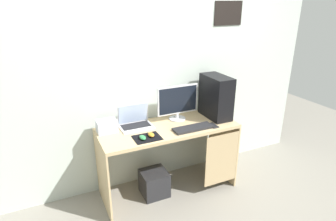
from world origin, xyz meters
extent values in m
plane|color=gray|center=(0.00, 0.00, 0.00)|extent=(8.00, 8.00, 0.00)
cube|color=beige|center=(0.00, 0.33, 1.30)|extent=(4.00, 0.04, 2.60)
cube|color=black|center=(0.88, 0.30, 1.87)|extent=(0.36, 0.01, 0.26)
cube|color=tan|center=(0.00, 0.00, 0.76)|extent=(1.45, 0.57, 0.03)
cube|color=tan|center=(-0.72, 0.00, 0.37)|extent=(0.02, 0.57, 0.74)
cube|color=tan|center=(0.72, 0.00, 0.37)|extent=(0.02, 0.57, 0.74)
cube|color=tan|center=(0.51, -0.28, 0.41)|extent=(0.40, 0.01, 0.59)
cube|color=black|center=(0.60, 0.03, 1.01)|extent=(0.21, 0.40, 0.47)
cylinder|color=silver|center=(0.18, 0.14, 0.78)|extent=(0.19, 0.19, 0.01)
cylinder|color=silver|center=(0.18, 0.14, 0.82)|extent=(0.04, 0.04, 0.06)
cube|color=silver|center=(0.18, 0.13, 1.01)|extent=(0.47, 0.02, 0.31)
cube|color=black|center=(0.18, 0.12, 1.01)|extent=(0.44, 0.00, 0.28)
cube|color=silver|center=(-0.31, 0.12, 0.78)|extent=(0.34, 0.23, 0.01)
cube|color=black|center=(-0.31, 0.14, 0.79)|extent=(0.30, 0.15, 0.00)
cube|color=silver|center=(-0.31, 0.21, 0.90)|extent=(0.34, 0.05, 0.22)
cube|color=#ADC1E5|center=(-0.31, 0.21, 0.90)|extent=(0.31, 0.04, 0.20)
cube|color=#B7BCC6|center=(-0.61, 0.14, 0.84)|extent=(0.20, 0.14, 0.13)
cube|color=#232326|center=(0.21, -0.16, 0.79)|extent=(0.42, 0.14, 0.02)
cube|color=black|center=(-0.29, -0.15, 0.78)|extent=(0.26, 0.20, 0.00)
ellipsoid|color=orange|center=(-0.25, -0.14, 0.80)|extent=(0.06, 0.10, 0.03)
ellipsoid|color=#338C4C|center=(-0.34, -0.17, 0.80)|extent=(0.06, 0.10, 0.03)
cube|color=#232326|center=(0.44, -0.18, 0.78)|extent=(0.07, 0.13, 0.01)
cube|color=#232326|center=(-0.18, -0.02, 0.14)|extent=(0.28, 0.28, 0.28)
camera|label=1|loc=(-1.13, -2.45, 2.01)|focal=30.37mm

